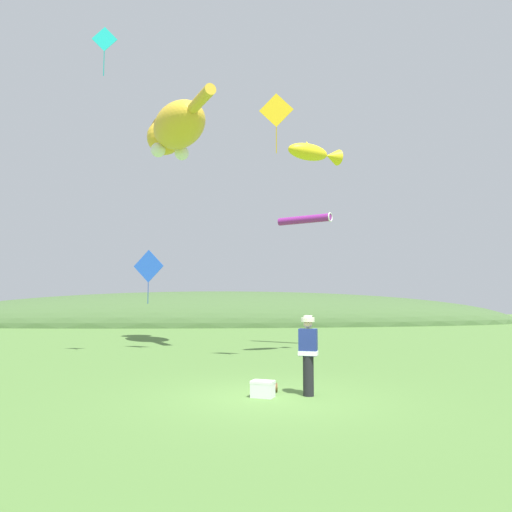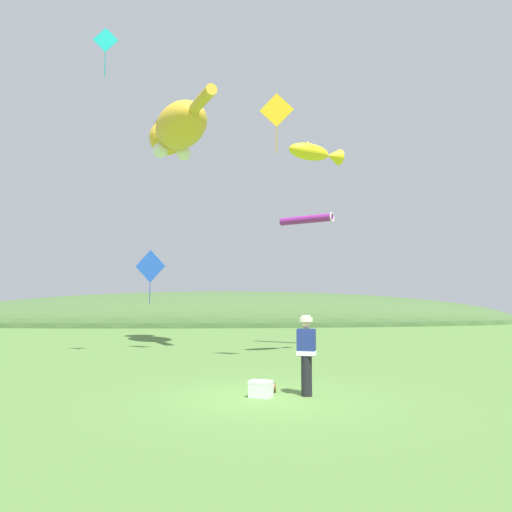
{
  "view_description": "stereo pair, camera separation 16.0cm",
  "coord_description": "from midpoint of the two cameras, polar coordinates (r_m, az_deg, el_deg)",
  "views": [
    {
      "loc": [
        -1.38,
        -11.01,
        2.12
      ],
      "look_at": [
        0.0,
        4.0,
        3.45
      ],
      "focal_mm": 35.0,
      "sensor_mm": 36.0,
      "label": 1
    },
    {
      "loc": [
        -1.22,
        -11.03,
        2.12
      ],
      "look_at": [
        0.0,
        4.0,
        3.45
      ],
      "focal_mm": 35.0,
      "sensor_mm": 36.0,
      "label": 2
    }
  ],
  "objects": [
    {
      "name": "ground_plane",
      "position": [
        11.3,
        1.51,
        -15.87
      ],
      "size": [
        120.0,
        120.0,
        0.0
      ],
      "primitive_type": "plane",
      "color": "#517A38"
    },
    {
      "name": "distant_hill_ridge",
      "position": [
        44.99,
        -3.64,
        -7.75
      ],
      "size": [
        54.57,
        13.98,
        5.81
      ],
      "color": "#426033",
      "rests_on": "ground"
    },
    {
      "name": "festival_attendant",
      "position": [
        11.38,
        5.57,
        -10.91
      ],
      "size": [
        0.48,
        0.39,
        1.77
      ],
      "color": "black",
      "rests_on": "ground"
    },
    {
      "name": "kite_spool",
      "position": [
        11.88,
        1.61,
        -14.79
      ],
      "size": [
        0.16,
        0.22,
        0.22
      ],
      "color": "olive",
      "rests_on": "ground"
    },
    {
      "name": "picnic_cooler",
      "position": [
        11.28,
        0.36,
        -14.95
      ],
      "size": [
        0.58,
        0.5,
        0.36
      ],
      "color": "white",
      "rests_on": "ground"
    },
    {
      "name": "kite_giant_cat",
      "position": [
        24.89,
        -9.37,
        14.09
      ],
      "size": [
        3.52,
        7.38,
        2.34
      ],
      "color": "gold"
    },
    {
      "name": "kite_fish_windsock",
      "position": [
        19.45,
        6.35,
        11.63
      ],
      "size": [
        2.39,
        1.58,
        0.72
      ],
      "color": "yellow"
    },
    {
      "name": "kite_tube_streamer",
      "position": [
        23.28,
        5.42,
        4.18
      ],
      "size": [
        2.35,
        1.93,
        0.44
      ],
      "color": "#8C268C"
    },
    {
      "name": "kite_diamond_teal",
      "position": [
        19.98,
        -17.16,
        22.53
      ],
      "size": [
        0.9,
        0.04,
        1.8
      ],
      "color": "#19BFBF"
    },
    {
      "name": "kite_diamond_blue",
      "position": [
        21.94,
        -12.39,
        -1.18
      ],
      "size": [
        1.33,
        0.51,
        2.32
      ],
      "color": "blue"
    },
    {
      "name": "kite_diamond_gold",
      "position": [
        17.45,
        2.06,
        16.26
      ],
      "size": [
        1.14,
        0.28,
        2.07
      ],
      "color": "yellow"
    }
  ]
}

